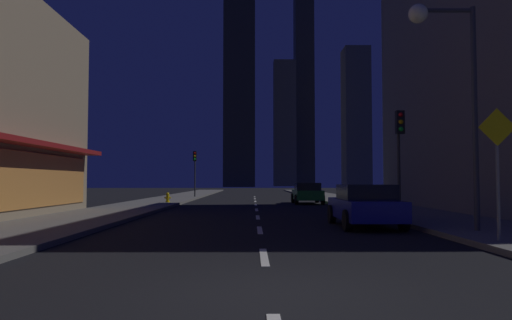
% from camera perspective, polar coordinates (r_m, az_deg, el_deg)
% --- Properties ---
extents(ground_plane, '(78.00, 136.00, 0.10)m').
position_cam_1_polar(ground_plane, '(38.39, -0.12, -5.04)').
color(ground_plane, black).
extents(sidewalk_right, '(4.00, 76.00, 0.15)m').
position_cam_1_polar(sidewalk_right, '(39.07, 10.24, -4.77)').
color(sidewalk_right, '#605E59').
rests_on(sidewalk_right, ground).
extents(sidewalk_left, '(4.00, 76.00, 0.15)m').
position_cam_1_polar(sidewalk_left, '(38.98, -10.50, -4.78)').
color(sidewalk_left, '#605E59').
rests_on(sidewalk_left, ground).
extents(lane_marking_center, '(0.16, 43.80, 0.01)m').
position_cam_1_polar(lane_marking_center, '(25.21, 0.07, -6.17)').
color(lane_marking_center, silver).
rests_on(lane_marking_center, ground).
extents(skyscraper_distant_tall, '(8.55, 8.19, 64.33)m').
position_cam_1_polar(skyscraper_distant_tall, '(129.96, -2.05, 10.99)').
color(skyscraper_distant_tall, '#373429').
rests_on(skyscraper_distant_tall, ground).
extents(skyscraper_distant_mid, '(7.02, 5.37, 39.92)m').
position_cam_1_polar(skyscraper_distant_mid, '(147.47, 3.55, 4.54)').
color(skyscraper_distant_mid, '#5F5B47').
rests_on(skyscraper_distant_mid, ground).
extents(skyscraper_distant_short, '(6.62, 8.52, 73.73)m').
position_cam_1_polar(skyscraper_distant_short, '(168.70, 5.93, 9.46)').
color(skyscraper_distant_short, '#3E3B2E').
rests_on(skyscraper_distant_short, ground).
extents(skyscraper_distant_slender, '(8.51, 8.89, 46.56)m').
position_cam_1_polar(skyscraper_distant_slender, '(159.94, 12.26, 5.23)').
color(skyscraper_distant_slender, '#615C48').
rests_on(skyscraper_distant_slender, ground).
extents(car_parked_near, '(1.98, 4.24, 1.45)m').
position_cam_1_polar(car_parked_near, '(16.22, 13.29, -5.46)').
color(car_parked_near, navy).
rests_on(car_parked_near, ground).
extents(car_parked_far, '(1.98, 4.24, 1.45)m').
position_cam_1_polar(car_parked_far, '(32.41, 6.34, -4.07)').
color(car_parked_far, '#1E722D').
rests_on(car_parked_far, ground).
extents(fire_hydrant_far_left, '(0.42, 0.30, 0.65)m').
position_cam_1_polar(fire_hydrant_far_left, '(31.52, -10.86, -4.60)').
color(fire_hydrant_far_left, gold).
rests_on(fire_hydrant_far_left, sidewalk_left).
extents(traffic_light_near_right, '(0.32, 0.48, 4.20)m').
position_cam_1_polar(traffic_light_near_right, '(18.81, 17.32, 2.46)').
color(traffic_light_near_right, '#2D2D2D').
rests_on(traffic_light_near_right, sidewalk_right).
extents(traffic_light_far_left, '(0.32, 0.48, 4.20)m').
position_cam_1_polar(traffic_light_far_left, '(42.63, -7.57, -0.42)').
color(traffic_light_far_left, '#2D2D2D').
rests_on(traffic_light_far_left, sidewalk_left).
extents(street_lamp_right, '(1.96, 0.56, 6.58)m').
position_cam_1_polar(street_lamp_right, '(14.77, 22.38, 11.29)').
color(street_lamp_right, '#38383D').
rests_on(street_lamp_right, sidewalk_right).
extents(pedestrian_crossing_sign, '(0.91, 0.08, 3.15)m').
position_cam_1_polar(pedestrian_crossing_sign, '(12.38, 27.69, -0.23)').
color(pedestrian_crossing_sign, slate).
rests_on(pedestrian_crossing_sign, sidewalk_right).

